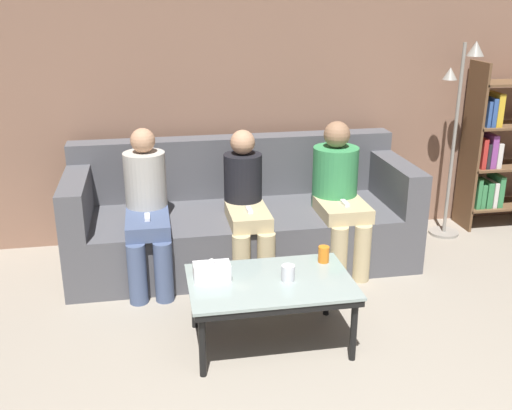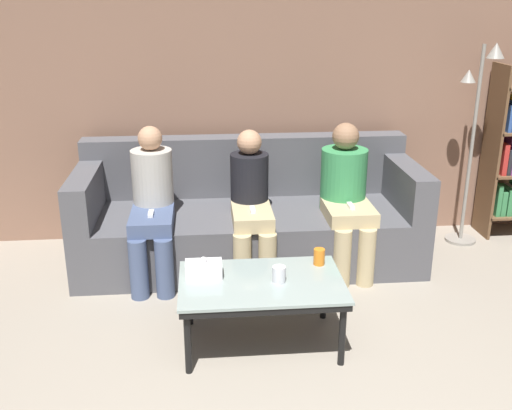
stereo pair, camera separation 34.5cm
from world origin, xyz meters
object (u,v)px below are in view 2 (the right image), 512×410
Objects in this scene: couch at (248,219)px; seated_person_mid_left at (251,201)px; seated_person_mid_right at (346,192)px; coffee_table at (261,287)px; cup_near_left at (279,274)px; seated_person_left_end at (152,201)px; standing_lamp at (476,124)px; tissue_box at (204,269)px; cup_near_right at (319,257)px.

seated_person_mid_left reaches higher than couch.
seated_person_mid_right is at bearing 2.87° from seated_person_mid_left.
seated_person_mid_left is (0.02, 1.01, 0.19)m from coffee_table.
cup_near_left is 0.09× the size of seated_person_left_end.
seated_person_mid_right is at bearing -160.83° from standing_lamp.
tissue_box is at bearing 166.40° from coffee_table.
couch is at bearing 108.57° from cup_near_right.
tissue_box is 0.20× the size of seated_person_mid_left.
seated_person_left_end is (-0.81, 1.04, 0.12)m from cup_near_left.
standing_lamp is 1.54× the size of seated_person_mid_left.
cup_near_right is (0.36, -1.08, 0.15)m from couch.
cup_near_left is 0.93× the size of cup_near_right.
seated_person_mid_right reaches higher than couch.
seated_person_left_end is at bearing 127.87° from cup_near_left.
seated_person_mid_left is at bearing 94.40° from cup_near_left.
seated_person_mid_left is at bearing 113.77° from cup_near_right.
standing_lamp reaches higher than cup_near_right.
cup_near_right is at bearing -66.23° from seated_person_mid_left.
standing_lamp is (2.24, 1.37, 0.55)m from tissue_box.
cup_near_left is at bearing -13.17° from tissue_box.
seated_person_left_end is 0.73m from seated_person_mid_left.
cup_near_left is 0.09× the size of seated_person_mid_left.
couch is 1.14m from cup_near_right.
seated_person_left_end is at bearing 124.74° from coffee_table.
seated_person_mid_right is (1.46, 0.03, 0.01)m from seated_person_left_end.
seated_person_left_end is at bearing 179.61° from seated_person_mid_left.
seated_person_left_end reaches higher than tissue_box.
coffee_table is 0.36m from tissue_box.
coffee_table is (-0.02, -1.27, 0.05)m from couch.
cup_near_left is 0.09× the size of seated_person_mid_right.
tissue_box is 0.20× the size of seated_person_left_end.
seated_person_mid_left is 0.73m from seated_person_mid_right.
cup_near_left is 0.06× the size of standing_lamp.
seated_person_mid_left is (-1.88, -0.44, -0.45)m from standing_lamp.
tissue_box is 2.69m from standing_lamp.
cup_near_left is 2.39m from standing_lamp.
standing_lamp reaches higher than coffee_table.
standing_lamp reaches higher than tissue_box.
coffee_table is 2.48m from standing_lamp.
seated_person_mid_right is at bearing 54.40° from coffee_table.
cup_near_left is at bearing -85.60° from seated_person_mid_left.
seated_person_mid_right reaches higher than coffee_table.
seated_person_mid_right reaches higher than tissue_box.
seated_person_mid_right reaches higher than cup_near_right.
couch reaches higher than tissue_box.
couch is at bearing 90.00° from seated_person_mid_left.
cup_near_right is 0.09× the size of seated_person_mid_right.
coffee_table is 0.14m from cup_near_left.
seated_person_left_end is at bearing -161.05° from couch.
tissue_box is (-0.72, -0.11, -0.00)m from cup_near_right.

